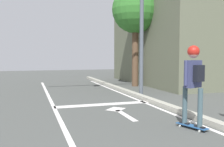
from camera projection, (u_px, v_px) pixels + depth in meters
lane_line_center at (61, 123)px, 6.19m from camera, size 0.12×20.00×0.01m
lane_line_curbside at (173, 114)px, 7.15m from camera, size 0.12×20.00×0.01m
stop_bar at (103, 104)px, 8.58m from camera, size 3.26×0.40×0.01m
lane_arrow_stem at (126, 115)px, 7.01m from camera, size 0.16×1.40×0.01m
lane_arrow_head at (116, 109)px, 7.81m from camera, size 0.71×0.71×0.01m
curb_strip at (181, 111)px, 7.22m from camera, size 0.24×24.00×0.14m
skateboard at (192, 126)px, 5.71m from camera, size 0.42×0.79×0.07m
skater at (194, 74)px, 5.62m from camera, size 0.47×0.64×1.79m
roadside_tree at (135, 11)px, 13.58m from camera, size 2.51×2.51×5.38m
building_block at (211, 14)px, 16.07m from camera, size 10.12×8.58×8.64m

